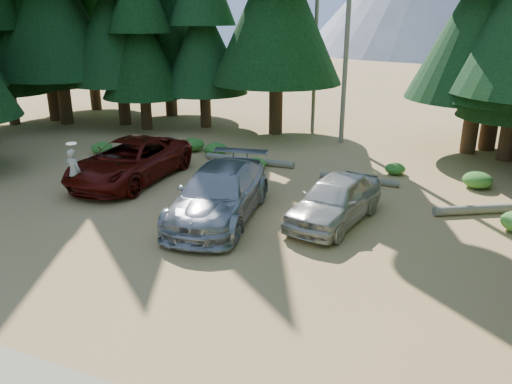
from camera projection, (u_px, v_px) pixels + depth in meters
The scene contains 18 objects.
ground at pixel (183, 258), 13.56m from camera, with size 160.00×160.00×0.00m, color #AC8949.
forest_belt_north at pixel (328, 139), 26.58m from camera, with size 36.00×7.00×22.00m, color black, non-canonical shape.
snag_front at pixel (348, 20), 23.85m from camera, with size 0.24×0.24×12.00m, color #686053.
snag_back at pixel (316, 40), 26.22m from camera, with size 0.20×0.20×10.00m, color #686053.
red_pickup at pixel (130, 161), 19.61m from camera, with size 2.74×5.94×1.65m, color #530C07.
silver_minivan_center at pixel (219, 194), 15.96m from camera, with size 2.34×5.76×1.67m, color #98999F.
silver_minivan_right at pixel (335, 200), 15.69m from camera, with size 1.77×4.40×1.50m, color beige.
frisbee_player at pixel (74, 171), 17.70m from camera, with size 0.60×0.43×1.84m.
log_left at pixel (249, 160), 22.10m from camera, with size 0.30×0.30×4.13m, color #686053.
log_mid at pixel (359, 179), 19.60m from camera, with size 0.26×0.26×3.12m, color #686053.
log_right at pixel (503, 208), 16.61m from camera, with size 0.31×0.31×4.82m, color #686053.
shrub_far_left at pixel (152, 154), 22.86m from camera, with size 0.84×0.84×0.46m, color #246E21.
shrub_left at pixel (193, 145), 24.13m from camera, with size 1.13×1.13×0.62m, color #246E21.
shrub_center_left at pixel (216, 149), 23.31m from camera, with size 1.10×1.10×0.61m, color #246E21.
shrub_center_right at pixel (256, 164), 21.31m from camera, with size 0.86×0.86×0.47m, color #246E21.
shrub_right at pixel (395, 169), 20.63m from camera, with size 0.84×0.84×0.46m, color #246E21.
shrub_far_right at pixel (478, 180), 18.98m from camera, with size 1.10×1.10×0.60m, color #246E21.
shrub_edge_west at pixel (102, 148), 23.66m from camera, with size 1.00×1.00×0.55m, color #246E21.
Camera 1 is at (6.56, -10.45, 6.23)m, focal length 35.00 mm.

